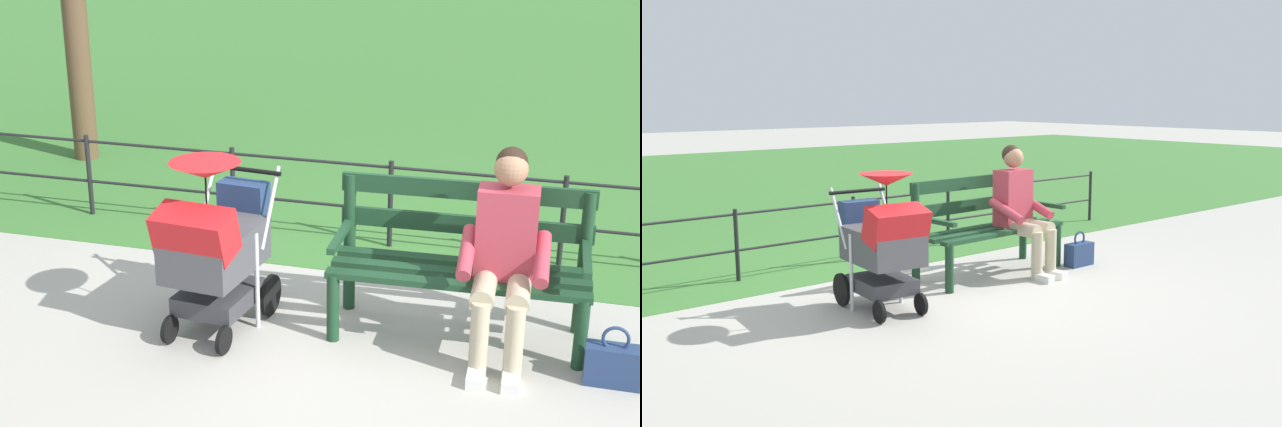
{
  "view_description": "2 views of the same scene",
  "coord_description": "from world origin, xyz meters",
  "views": [
    {
      "loc": [
        -1.41,
        5.41,
        2.84
      ],
      "look_at": [
        0.15,
        0.05,
        0.77
      ],
      "focal_mm": 53.49,
      "sensor_mm": 36.0,
      "label": 1
    },
    {
      "loc": [
        3.95,
        5.06,
        1.77
      ],
      "look_at": [
        -0.14,
        0.23,
        0.71
      ],
      "focal_mm": 40.03,
      "sensor_mm": 36.0,
      "label": 2
    }
  ],
  "objects": [
    {
      "name": "ground_plane",
      "position": [
        0.0,
        0.0,
        0.0
      ],
      "size": [
        60.0,
        60.0,
        0.0
      ],
      "primitive_type": "plane",
      "color": "#ADA89E"
    },
    {
      "name": "handbag",
      "position": [
        -1.68,
        0.3,
        0.13
      ],
      "size": [
        0.32,
        0.14,
        0.37
      ],
      "color": "navy",
      "rests_on": "ground"
    },
    {
      "name": "stroller",
      "position": [
        0.76,
        0.3,
        0.59
      ],
      "size": [
        0.58,
        0.93,
        1.15
      ],
      "color": "black",
      "rests_on": "ground"
    },
    {
      "name": "grass_lawn",
      "position": [
        0.0,
        -8.8,
        0.0
      ],
      "size": [
        40.0,
        16.0,
        0.01
      ],
      "primitive_type": "cube",
      "color": "#3D7533",
      "rests_on": "ground"
    },
    {
      "name": "person_on_bench",
      "position": [
        -1.01,
        0.11,
        0.68
      ],
      "size": [
        0.55,
        0.74,
        1.28
      ],
      "color": "tan",
      "rests_on": "ground"
    },
    {
      "name": "park_fence",
      "position": [
        -0.28,
        -1.39,
        0.42
      ],
      "size": [
        7.81,
        0.04,
        0.7
      ],
      "color": "black",
      "rests_on": "ground"
    },
    {
      "name": "park_bench",
      "position": [
        -0.73,
        -0.12,
        0.53
      ],
      "size": [
        1.62,
        0.66,
        0.96
      ],
      "color": "#193D23",
      "rests_on": "ground"
    }
  ]
}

